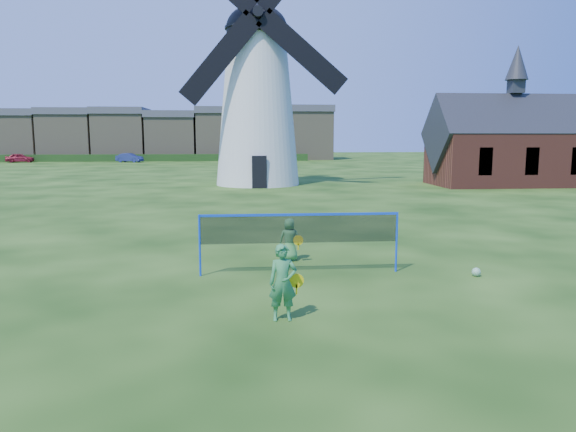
{
  "coord_description": "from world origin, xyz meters",
  "views": [
    {
      "loc": [
        -1.0,
        -12.71,
        3.44
      ],
      "look_at": [
        0.2,
        0.5,
        1.5
      ],
      "focal_mm": 33.72,
      "sensor_mm": 36.0,
      "label": 1
    }
  ],
  "objects_px": {
    "player_girl": "(283,283)",
    "player_boy": "(290,239)",
    "play_ball": "(476,272)",
    "car_left": "(20,158)",
    "chapel": "(512,147)",
    "badminton_net": "(300,229)",
    "windmill": "(257,96)",
    "car_right": "(130,158)"
  },
  "relations": [
    {
      "from": "chapel",
      "to": "play_ball",
      "type": "xyz_separation_m",
      "value": [
        -13.63,
        -24.62,
        -2.65
      ]
    },
    {
      "from": "badminton_net",
      "to": "player_boy",
      "type": "bearing_deg",
      "value": 94.45
    },
    {
      "from": "car_left",
      "to": "badminton_net",
      "type": "bearing_deg",
      "value": -163.09
    },
    {
      "from": "badminton_net",
      "to": "car_right",
      "type": "height_order",
      "value": "badminton_net"
    },
    {
      "from": "windmill",
      "to": "chapel",
      "type": "relative_size",
      "value": 1.52
    },
    {
      "from": "car_left",
      "to": "car_right",
      "type": "relative_size",
      "value": 0.97
    },
    {
      "from": "player_girl",
      "to": "player_boy",
      "type": "height_order",
      "value": "player_girl"
    },
    {
      "from": "badminton_net",
      "to": "car_left",
      "type": "height_order",
      "value": "badminton_net"
    },
    {
      "from": "badminton_net",
      "to": "player_boy",
      "type": "distance_m",
      "value": 1.6
    },
    {
      "from": "windmill",
      "to": "car_right",
      "type": "height_order",
      "value": "windmill"
    },
    {
      "from": "badminton_net",
      "to": "player_girl",
      "type": "xyz_separation_m",
      "value": [
        -0.71,
        -3.46,
        -0.41
      ]
    },
    {
      "from": "play_ball",
      "to": "car_left",
      "type": "xyz_separation_m",
      "value": [
        -35.57,
        64.28,
        0.51
      ]
    },
    {
      "from": "badminton_net",
      "to": "car_left",
      "type": "bearing_deg",
      "value": 116.14
    },
    {
      "from": "windmill",
      "to": "play_ball",
      "type": "bearing_deg",
      "value": -80.47
    },
    {
      "from": "chapel",
      "to": "player_boy",
      "type": "distance_m",
      "value": 28.93
    },
    {
      "from": "windmill",
      "to": "badminton_net",
      "type": "height_order",
      "value": "windmill"
    },
    {
      "from": "player_boy",
      "to": "car_left",
      "type": "xyz_separation_m",
      "value": [
        -31.1,
        62.11,
        0.02
      ]
    },
    {
      "from": "chapel",
      "to": "player_girl",
      "type": "distance_m",
      "value": 33.25
    },
    {
      "from": "player_girl",
      "to": "chapel",
      "type": "bearing_deg",
      "value": 54.24
    },
    {
      "from": "windmill",
      "to": "car_left",
      "type": "xyz_separation_m",
      "value": [
        -31.08,
        37.53,
        -5.69
      ]
    },
    {
      "from": "chapel",
      "to": "badminton_net",
      "type": "relative_size",
      "value": 2.29
    },
    {
      "from": "player_girl",
      "to": "car_left",
      "type": "relative_size",
      "value": 0.4
    },
    {
      "from": "badminton_net",
      "to": "play_ball",
      "type": "height_order",
      "value": "badminton_net"
    },
    {
      "from": "player_boy",
      "to": "chapel",
      "type": "bearing_deg",
      "value": -126.18
    },
    {
      "from": "player_girl",
      "to": "play_ball",
      "type": "xyz_separation_m",
      "value": [
        5.07,
        2.8,
        -0.62
      ]
    },
    {
      "from": "player_boy",
      "to": "car_left",
      "type": "height_order",
      "value": "car_left"
    },
    {
      "from": "chapel",
      "to": "play_ball",
      "type": "height_order",
      "value": "chapel"
    },
    {
      "from": "play_ball",
      "to": "car_left",
      "type": "height_order",
      "value": "car_left"
    },
    {
      "from": "windmill",
      "to": "chapel",
      "type": "bearing_deg",
      "value": -6.68
    },
    {
      "from": "windmill",
      "to": "chapel",
      "type": "xyz_separation_m",
      "value": [
        18.12,
        -2.12,
        -3.55
      ]
    },
    {
      "from": "player_girl",
      "to": "car_right",
      "type": "height_order",
      "value": "player_girl"
    },
    {
      "from": "car_right",
      "to": "chapel",
      "type": "bearing_deg",
      "value": -117.56
    },
    {
      "from": "badminton_net",
      "to": "player_girl",
      "type": "height_order",
      "value": "badminton_net"
    },
    {
      "from": "player_boy",
      "to": "play_ball",
      "type": "relative_size",
      "value": 5.46
    },
    {
      "from": "chapel",
      "to": "player_girl",
      "type": "relative_size",
      "value": 7.93
    },
    {
      "from": "player_girl",
      "to": "car_left",
      "type": "bearing_deg",
      "value": 112.99
    },
    {
      "from": "badminton_net",
      "to": "player_girl",
      "type": "distance_m",
      "value": 3.56
    },
    {
      "from": "chapel",
      "to": "car_left",
      "type": "relative_size",
      "value": 3.2
    },
    {
      "from": "chapel",
      "to": "play_ball",
      "type": "bearing_deg",
      "value": -118.97
    },
    {
      "from": "badminton_net",
      "to": "player_boy",
      "type": "height_order",
      "value": "badminton_net"
    },
    {
      "from": "car_left",
      "to": "car_right",
      "type": "height_order",
      "value": "car_left"
    },
    {
      "from": "chapel",
      "to": "player_boy",
      "type": "relative_size",
      "value": 9.64
    }
  ]
}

